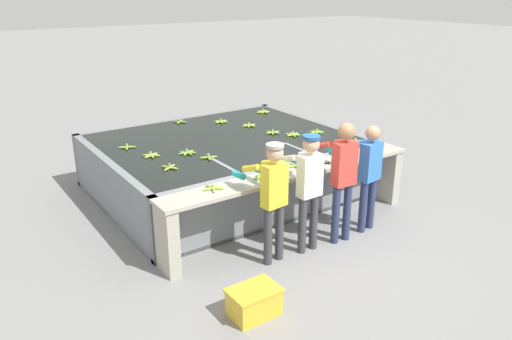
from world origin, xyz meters
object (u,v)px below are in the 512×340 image
Objects in this scene: worker_1 at (308,182)px; worker_2 at (342,171)px; banana_bunch_floating_9 at (273,132)px; knife_0 at (330,163)px; banana_bunch_ledge_2 at (298,165)px; banana_bunch_floating_12 at (221,121)px; banana_bunch_floating_2 at (317,132)px; crate at (254,302)px; worker_0 at (272,192)px; banana_bunch_floating_8 at (293,134)px; banana_bunch_floating_0 at (180,122)px; banana_bunch_floating_6 at (355,141)px; banana_bunch_floating_4 at (170,167)px; banana_bunch_floating_3 at (249,125)px; banana_bunch_floating_10 at (263,112)px; banana_bunch_ledge_0 at (213,188)px; banana_bunch_floating_5 at (209,157)px; banana_bunch_floating_11 at (151,155)px; banana_bunch_floating_7 at (187,153)px; worker_3 at (368,169)px; banana_bunch_floating_1 at (127,147)px; banana_bunch_ledge_1 at (264,177)px.

worker_2 is at bearing -6.17° from worker_1.
banana_bunch_floating_9 is 1.77m from knife_0.
banana_bunch_floating_12 is at bearing 82.83° from banana_bunch_ledge_2.
banana_bunch_ledge_2 is at bearing -139.26° from banana_bunch_floating_2.
banana_bunch_ledge_2 is at bearing 162.77° from knife_0.
banana_bunch_floating_12 reaches higher than crate.
banana_bunch_floating_8 is at bearing 46.04° from worker_0.
banana_bunch_floating_0 is 3.34m from banana_bunch_floating_6.
banana_bunch_floating_9 is at bearing 15.42° from banana_bunch_floating_4.
worker_0 is 5.66× the size of banana_bunch_floating_3.
banana_bunch_floating_2 is 1.76m from banana_bunch_floating_10.
banana_bunch_ledge_0 is 1.62m from crate.
banana_bunch_floating_4 is at bearing -176.06° from banana_bunch_floating_2.
banana_bunch_floating_6 is at bearing 14.63° from banana_bunch_ledge_2.
banana_bunch_floating_5 is at bearing -142.10° from banana_bunch_floating_3.
banana_bunch_floating_2 is 3.05m from banana_bunch_ledge_0.
banana_bunch_floating_11 is 2.21m from banana_bunch_floating_12.
knife_0 is at bearing -76.67° from banana_bunch_floating_0.
banana_bunch_floating_8 reaches higher than crate.
banana_bunch_floating_7 is (-0.70, 2.06, -0.03)m from worker_1.
banana_bunch_ledge_2 is (-0.76, 0.63, 0.02)m from worker_3.
banana_bunch_ledge_0 reaches higher than banana_bunch_floating_6.
banana_bunch_floating_7 is (-2.58, 1.04, -0.00)m from banana_bunch_floating_6.
worker_1 is at bearing -123.56° from banana_bunch_floating_8.
banana_bunch_floating_4 is (-2.31, 1.61, 0.02)m from worker_3.
banana_bunch_floating_1 is at bearing -167.42° from banana_bunch_floating_10.
banana_bunch_floating_2 is 0.78m from banana_bunch_floating_9.
worker_0 is 2.73m from banana_bunch_floating_9.
banana_bunch_ledge_0 is at bearing -171.35° from banana_bunch_floating_6.
worker_3 is 5.60× the size of banana_bunch_floating_9.
worker_2 is 6.10× the size of banana_bunch_floating_10.
banana_bunch_ledge_2 is (-1.37, -1.18, 0.00)m from banana_bunch_floating_2.
banana_bunch_floating_6 is (1.32, 1.08, -0.08)m from worker_2.
banana_bunch_floating_10 is (0.73, 1.33, -0.00)m from banana_bunch_floating_9.
worker_2 is 6.06× the size of banana_bunch_floating_9.
worker_0 is 2.63m from banana_bunch_floating_6.
worker_0 reaches higher than banana_bunch_floating_2.
banana_bunch_ledge_1 is at bearing -119.29° from banana_bunch_floating_3.
banana_bunch_floating_2 is 2.41m from banana_bunch_ledge_1.
worker_1 is at bearing -108.89° from banana_bunch_floating_3.
banana_bunch_floating_12 is (-0.29, 0.52, 0.00)m from banana_bunch_floating_3.
banana_bunch_floating_7 is 1.54m from banana_bunch_ledge_0.
banana_bunch_ledge_0 is at bearing 134.57° from worker_0.
worker_3 is 3.78m from banana_bunch_floating_1.
worker_2 is (0.55, -0.06, 0.05)m from worker_1.
banana_bunch_floating_5 is at bearing -54.76° from banana_bunch_floating_1.
banana_bunch_floating_1 is 0.98× the size of banana_bunch_ledge_0.
worker_2 is 2.05m from banana_bunch_floating_5.
knife_0 reaches higher than crate.
banana_bunch_floating_3 is at bearing 92.42° from worker_3.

